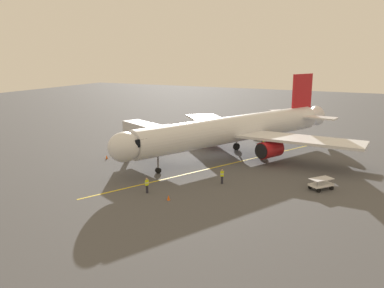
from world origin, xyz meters
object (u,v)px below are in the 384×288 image
ground_crew_marshaller (147,185)px  baggage_cart_portside (260,134)px  jet_bridge (151,135)px  ground_crew_wing_walker (222,176)px  baggage_cart_near_nose (321,184)px  safety_cone_nose_right (169,198)px  ground_crew_loader (263,142)px  airplane (236,129)px  safety_cone_nose_left (107,157)px

ground_crew_marshaller → baggage_cart_portside: (-2.84, -33.22, -0.23)m
ground_crew_marshaller → jet_bridge: bearing=-60.7°
ground_crew_wing_walker → baggage_cart_near_nose: bearing=-164.9°
ground_crew_wing_walker → safety_cone_nose_right: ground_crew_wing_walker is taller
jet_bridge → ground_crew_loader: 19.19m
ground_crew_wing_walker → baggage_cart_near_nose: size_ratio=0.59×
ground_crew_marshaller → airplane: bearing=-99.6°
airplane → safety_cone_nose_left: 19.19m
ground_crew_marshaller → ground_crew_wing_walker: (-6.17, -6.56, 0.00)m
ground_crew_marshaller → ground_crew_loader: bearing=-101.7°
jet_bridge → airplane: bearing=-141.0°
airplane → ground_crew_marshaller: (3.28, 19.33, -3.12)m
jet_bridge → safety_cone_nose_right: size_ratio=20.14×
jet_bridge → baggage_cart_portside: size_ratio=3.77×
jet_bridge → baggage_cart_portside: (-9.27, -21.75, -3.11)m
ground_crew_marshaller → ground_crew_loader: (-5.44, -26.27, 0.00)m
jet_bridge → ground_crew_wing_walker: size_ratio=6.48×
ground_crew_marshaller → safety_cone_nose_right: ground_crew_marshaller is taller
airplane → safety_cone_nose_left: bearing=30.6°
ground_crew_marshaller → baggage_cart_portside: bearing=-94.9°
airplane → ground_crew_wing_walker: bearing=102.7°
airplane → baggage_cart_near_nose: (-13.61, 9.89, -3.35)m
baggage_cart_portside → safety_cone_nose_left: baggage_cart_portside is taller
airplane → baggage_cart_portside: bearing=-88.2°
jet_bridge → baggage_cart_portside: jet_bridge is taller
ground_crew_marshaller → baggage_cart_portside: size_ratio=0.58×
safety_cone_nose_right → safety_cone_nose_left: bearing=-33.5°
airplane → safety_cone_nose_right: bearing=89.7°
ground_crew_wing_walker → jet_bridge: bearing=-21.3°
ground_crew_marshaller → ground_crew_loader: same height
jet_bridge → ground_crew_wing_walker: bearing=158.7°
baggage_cart_near_nose → ground_crew_loader: bearing=-55.8°
safety_cone_nose_right → airplane: bearing=-90.3°
jet_bridge → ground_crew_loader: size_ratio=6.48×
jet_bridge → safety_cone_nose_left: jet_bridge is taller
ground_crew_wing_walker → safety_cone_nose_right: (2.99, 7.47, -0.61)m
airplane → ground_crew_wing_walker: airplane is taller
ground_crew_loader → safety_cone_nose_right: size_ratio=3.11×
safety_cone_nose_right → ground_crew_loader: bearing=-94.8°
ground_crew_marshaller → ground_crew_wing_walker: same height
ground_crew_loader → baggage_cart_portside: ground_crew_loader is taller
baggage_cart_near_nose → safety_cone_nose_left: 29.82m
airplane → safety_cone_nose_right: (0.10, 20.24, -3.73)m
airplane → ground_crew_marshaller: bearing=80.4°
ground_crew_loader → baggage_cart_near_nose: bearing=124.2°
airplane → baggage_cart_portside: size_ratio=12.86×
ground_crew_wing_walker → ground_crew_loader: same height
safety_cone_nose_left → airplane: bearing=-149.4°
airplane → jet_bridge: size_ratio=3.41×
jet_bridge → ground_crew_marshaller: size_ratio=6.48×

